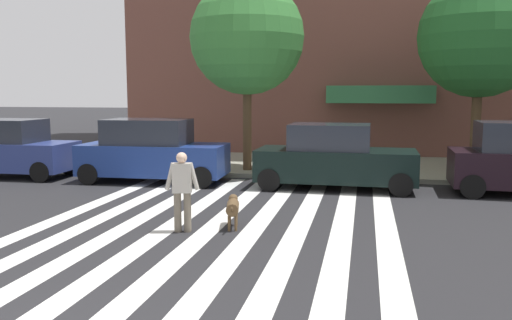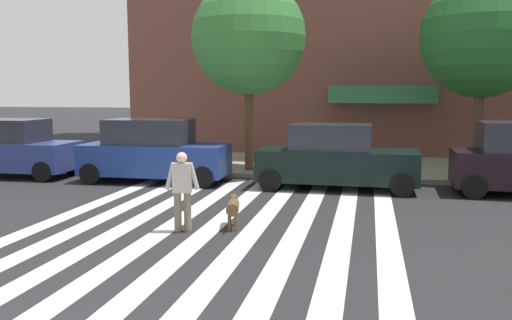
% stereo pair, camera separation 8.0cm
% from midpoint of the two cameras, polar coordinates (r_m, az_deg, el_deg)
% --- Properties ---
extents(ground_plane, '(160.00, 160.00, 0.00)m').
position_cam_midpoint_polar(ground_plane, '(11.58, -7.64, -6.90)').
color(ground_plane, '#232326').
extents(sidewalk_far, '(80.00, 6.00, 0.15)m').
position_cam_midpoint_polar(sidewalk_far, '(20.38, 1.18, -0.44)').
color(sidewalk_far, gray).
rests_on(sidewalk_far, ground_plane).
extents(crosswalk_stripes, '(7.65, 11.93, 0.01)m').
position_cam_midpoint_polar(crosswalk_stripes, '(11.37, -4.35, -7.10)').
color(crosswalk_stripes, silver).
rests_on(crosswalk_stripes, ground_plane).
extents(parked_car_near_curb, '(4.52, 2.02, 1.94)m').
position_cam_midpoint_polar(parked_car_near_curb, '(19.66, -25.16, 1.13)').
color(parked_car_near_curb, navy).
rests_on(parked_car_near_curb, ground_plane).
extents(parked_car_behind_first, '(4.63, 2.02, 2.00)m').
position_cam_midpoint_polar(parked_car_behind_first, '(17.00, -10.88, 0.88)').
color(parked_car_behind_first, navy).
rests_on(parked_car_behind_first, ground_plane).
extents(parked_car_third_in_line, '(4.66, 2.02, 1.91)m').
position_cam_midpoint_polar(parked_car_third_in_line, '(15.69, 8.75, 0.20)').
color(parked_car_third_in_line, black).
rests_on(parked_car_third_in_line, ground_plane).
extents(street_tree_nearest, '(3.89, 3.89, 6.48)m').
position_cam_midpoint_polar(street_tree_nearest, '(18.27, -0.66, 13.11)').
color(street_tree_nearest, '#4C3823').
rests_on(street_tree_nearest, sidewalk_far).
extents(street_tree_middle, '(4.02, 4.02, 6.52)m').
position_cam_midpoint_polar(street_tree_middle, '(19.19, 23.45, 12.17)').
color(street_tree_middle, '#4C3823').
rests_on(street_tree_middle, sidewalk_far).
extents(pedestrian_dog_walker, '(0.71, 0.32, 1.64)m').
position_cam_midpoint_polar(pedestrian_dog_walker, '(10.79, -7.78, -2.93)').
color(pedestrian_dog_walker, '#6B6051').
rests_on(pedestrian_dog_walker, ground_plane).
extents(dog_on_leash, '(0.40, 1.05, 0.65)m').
position_cam_midpoint_polar(dog_on_leash, '(11.11, -2.31, -5.10)').
color(dog_on_leash, brown).
rests_on(dog_on_leash, ground_plane).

